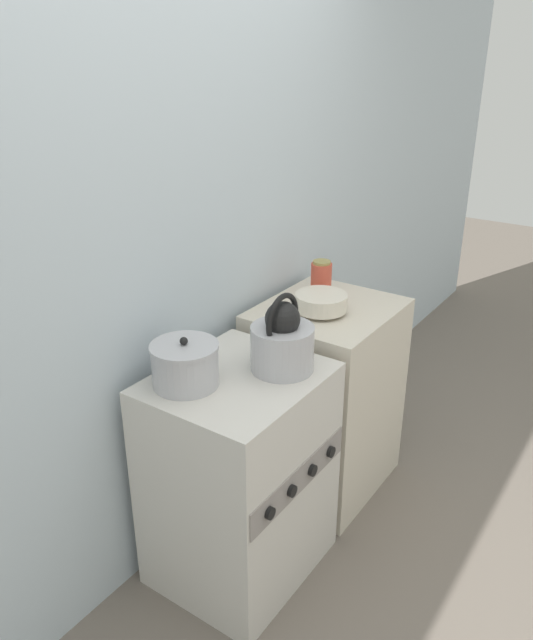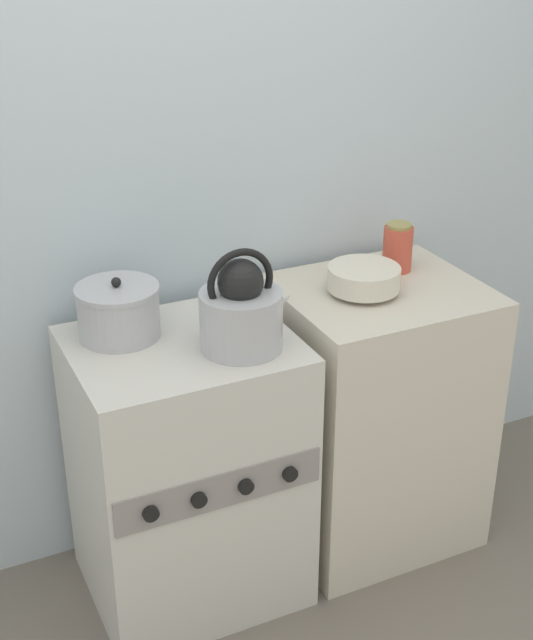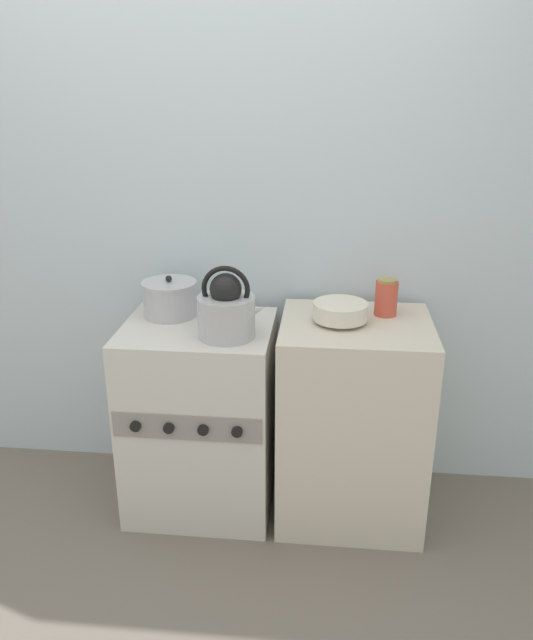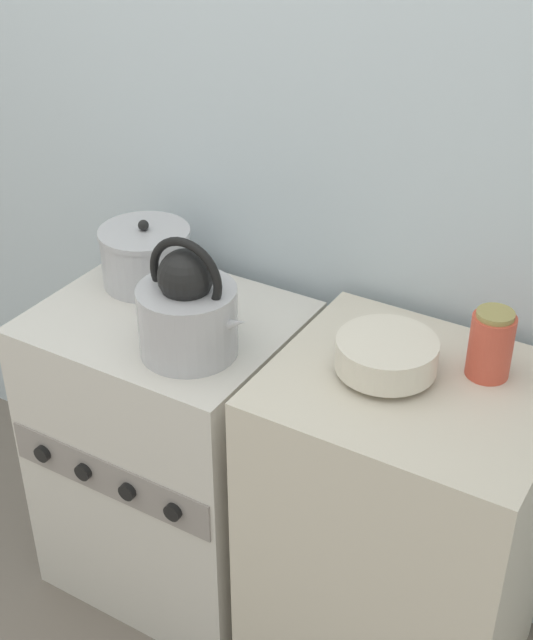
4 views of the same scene
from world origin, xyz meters
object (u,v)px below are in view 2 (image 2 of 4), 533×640
Objects in this scene: kettle at (242,311)px; enamel_bowl at (364,278)px; stove at (188,470)px; storage_jar at (398,247)px; cooking_pot at (118,311)px.

enamel_bowl is at bearing 12.58° from kettle.
stove is 0.78m from enamel_bowl.
enamel_bowl is 0.22m from storage_jar.
cooking_pot is at bearing 171.24° from enamel_bowl.
cooking_pot reaches higher than enamel_bowl.
kettle reaches higher than storage_jar.
stove is at bearing 146.61° from kettle.
cooking_pot reaches higher than stove.
stove is 2.95× the size of kettle.
cooking_pot is at bearing 140.20° from stove.
kettle is 1.23× the size of cooking_pot.
enamel_bowl is at bearing 0.48° from stove.
storage_jar is (0.63, 0.21, 0.01)m from kettle.
enamel_bowl is (0.45, 0.10, -0.02)m from kettle.
cooking_pot is at bearing 179.81° from storage_jar.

